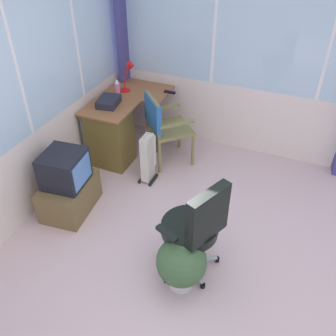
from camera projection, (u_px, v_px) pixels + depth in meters
ground at (194, 287)px, 3.36m from camera, size 5.67×4.84×0.06m
east_window_panel at (268, 49)px, 4.26m from camera, size 0.07×3.84×2.74m
curtain_corner at (122, 37)px, 4.76m from camera, size 0.23×0.09×2.64m
desk at (111, 133)px, 4.65m from camera, size 1.17×0.78×0.75m
desk_lamp at (130, 71)px, 4.71m from camera, size 0.23×0.20×0.38m
tv_remote at (170, 92)px, 4.76m from camera, size 0.05×0.15×0.02m
spray_bottle at (117, 87)px, 4.66m from camera, size 0.06×0.06×0.22m
paper_tray at (109, 102)px, 4.48m from camera, size 0.33×0.28×0.09m
wooden_armchair at (161, 122)px, 4.51m from camera, size 0.68×0.68×0.92m
office_chair at (197, 225)px, 3.13m from camera, size 0.63×0.60×1.00m
tv_on_stand at (68, 186)px, 3.95m from camera, size 0.68×0.51×0.73m
space_heater at (148, 157)px, 4.38m from camera, size 0.26×0.17×0.61m
potted_plant at (183, 261)px, 3.17m from camera, size 0.44×0.44×0.53m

